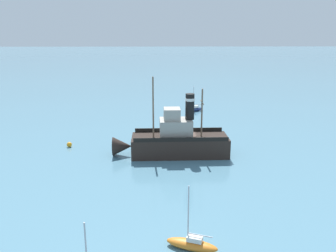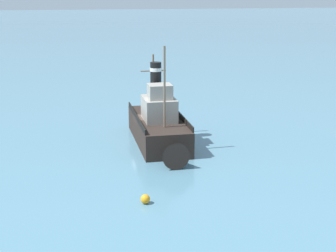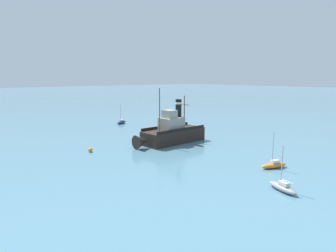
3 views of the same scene
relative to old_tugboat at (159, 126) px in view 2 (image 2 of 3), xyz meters
name	(u,v)px [view 2 (image 2 of 3)]	position (x,y,z in m)	size (l,w,h in m)	color
ground_plane	(144,140)	(1.31, -1.44, -1.83)	(600.00, 600.00, 0.00)	teal
old_tugboat	(159,126)	(0.00, 0.00, 0.00)	(4.64, 14.46, 9.90)	#2D231E
mooring_buoy	(145,199)	(3.36, 14.13, -1.49)	(0.68, 0.68, 0.68)	orange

